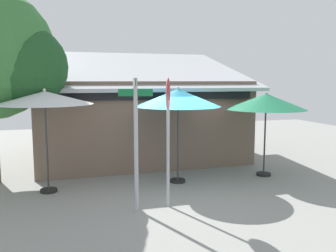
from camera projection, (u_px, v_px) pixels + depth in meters
name	position (u px, v px, depth m)	size (l,w,h in m)	color
ground_plane	(184.00, 192.00, 9.59)	(28.00, 28.00, 0.10)	gray
cafe_building	(137.00, 117.00, 13.70)	(7.73, 5.80, 4.16)	#705B4C
street_sign_post	(136.00, 132.00, 7.86)	(0.73, 0.79, 3.00)	#A8AAB2
stop_sign	(168.00, 118.00, 8.10)	(0.32, 0.71, 3.01)	#A8AAB2
patio_umbrella_ivory_left	(45.00, 99.00, 9.12)	(2.47, 2.47, 2.74)	black
patio_umbrella_teal_center	(178.00, 98.00, 10.04)	(2.44, 2.44, 2.77)	black
patio_umbrella_forest_green_right	(266.00, 102.00, 10.79)	(2.43, 2.43, 2.61)	black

